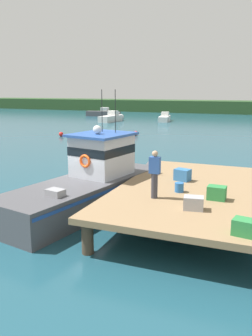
# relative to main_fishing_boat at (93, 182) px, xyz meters

# --- Properties ---
(ground_plane) EXTENTS (200.00, 200.00, 0.00)m
(ground_plane) POSITION_rel_main_fishing_boat_xyz_m (-0.31, 0.02, -1.01)
(ground_plane) COLOR #1E4C5B
(dock) EXTENTS (6.00, 9.00, 1.20)m
(dock) POSITION_rel_main_fishing_boat_xyz_m (4.49, 0.02, 0.07)
(dock) COLOR #4C3D2D
(dock) RESTS_ON ground
(main_fishing_boat) EXTENTS (4.06, 9.97, 4.80)m
(main_fishing_boat) POSITION_rel_main_fishing_boat_xyz_m (0.00, 0.00, 0.00)
(main_fishing_boat) COLOR #4C4C51
(main_fishing_boat) RESTS_ON ground
(crate_single_far) EXTENTS (0.67, 0.53, 0.42)m
(crate_single_far) POSITION_rel_main_fishing_boat_xyz_m (6.28, -3.85, 0.40)
(crate_single_far) COLOR #2D8442
(crate_single_far) RESTS_ON dock
(crate_stack_near_edge) EXTENTS (0.66, 0.53, 0.41)m
(crate_stack_near_edge) POSITION_rel_main_fishing_boat_xyz_m (4.67, -2.38, 0.40)
(crate_stack_near_edge) COLOR #9E9EA3
(crate_stack_near_edge) RESTS_ON dock
(crate_stack_mid_dock) EXTENTS (0.69, 0.58, 0.47)m
(crate_stack_mid_dock) POSITION_rel_main_fishing_boat_xyz_m (3.53, 0.99, 0.43)
(crate_stack_mid_dock) COLOR #3370B2
(crate_stack_mid_dock) RESTS_ON dock
(crate_single_by_cleat) EXTENTS (0.61, 0.45, 0.46)m
(crate_single_by_cleat) POSITION_rel_main_fishing_boat_xyz_m (5.18, -1.09, 0.42)
(crate_single_by_cleat) COLOR #2D8442
(crate_single_by_cleat) RESTS_ON dock
(bait_bucket) EXTENTS (0.32, 0.32, 0.34)m
(bait_bucket) POSITION_rel_main_fishing_boat_xyz_m (3.81, -0.67, 0.36)
(bait_bucket) COLOR #2866B2
(bait_bucket) RESTS_ON dock
(deckhand_by_the_boat) EXTENTS (0.36, 0.22, 1.63)m
(deckhand_by_the_boat) POSITION_rel_main_fishing_boat_xyz_m (3.19, -1.69, 1.05)
(deckhand_by_the_boat) COLOR #383842
(deckhand_by_the_boat) RESTS_ON dock
(moored_boat_far_left) EXTENTS (6.22, 2.22, 1.55)m
(moored_boat_far_left) POSITION_rel_main_fishing_boat_xyz_m (-21.17, 44.85, -0.47)
(moored_boat_far_left) COLOR #4C4C51
(moored_boat_far_left) RESTS_ON ground
(moored_boat_outer_mooring) EXTENTS (2.01, 5.45, 1.36)m
(moored_boat_outer_mooring) POSITION_rel_main_fishing_boat_xyz_m (-8.24, 39.57, -0.54)
(moored_boat_outer_mooring) COLOR white
(moored_boat_outer_mooring) RESTS_ON ground
(moored_boat_mid_harbor) EXTENTS (1.85, 6.19, 1.56)m
(moored_boat_mid_harbor) POSITION_rel_main_fishing_boat_xyz_m (-15.49, 36.24, -0.47)
(moored_boat_mid_harbor) COLOR silver
(moored_boat_mid_harbor) RESTS_ON ground
(mooring_buoy_outer) EXTENTS (0.46, 0.46, 0.46)m
(mooring_buoy_outer) POSITION_rel_main_fishing_boat_xyz_m (-13.30, 18.66, -0.78)
(mooring_buoy_outer) COLOR red
(mooring_buoy_outer) RESTS_ON ground
(mooring_buoy_spare_mooring) EXTENTS (0.47, 0.47, 0.47)m
(mooring_buoy_spare_mooring) POSITION_rel_main_fishing_boat_xyz_m (-6.43, 22.22, -0.77)
(mooring_buoy_spare_mooring) COLOR red
(mooring_buoy_spare_mooring) RESTS_ON ground
(far_shoreline) EXTENTS (120.00, 8.00, 2.40)m
(far_shoreline) POSITION_rel_main_fishing_boat_xyz_m (-0.31, 62.02, 0.19)
(far_shoreline) COLOR #284723
(far_shoreline) RESTS_ON ground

